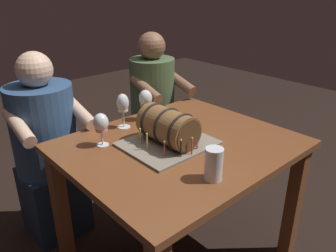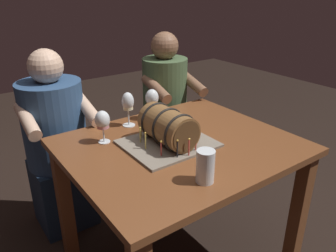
# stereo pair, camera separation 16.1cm
# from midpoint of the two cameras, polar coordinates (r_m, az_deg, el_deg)

# --- Properties ---
(dining_table) EXTENTS (1.11, 0.93, 0.75)m
(dining_table) POSITION_cam_midpoint_polar(r_m,az_deg,el_deg) (1.73, -0.69, -6.57)
(dining_table) COLOR brown
(dining_table) RESTS_ON ground
(barrel_cake) EXTENTS (0.42, 0.36, 0.19)m
(barrel_cake) POSITION_cam_midpoint_polar(r_m,az_deg,el_deg) (1.62, -2.85, -0.59)
(barrel_cake) COLOR gray
(barrel_cake) RESTS_ON dining_table
(wine_glass_rose) EXTENTS (0.07, 0.07, 0.17)m
(wine_glass_rose) POSITION_cam_midpoint_polar(r_m,az_deg,el_deg) (1.65, -14.15, 0.26)
(wine_glass_rose) COLOR white
(wine_glass_rose) RESTS_ON dining_table
(wine_glass_amber) EXTENTS (0.08, 0.08, 0.18)m
(wine_glass_amber) POSITION_cam_midpoint_polar(r_m,az_deg,el_deg) (1.92, -6.28, 4.47)
(wine_glass_amber) COLOR white
(wine_glass_amber) RESTS_ON dining_table
(wine_glass_white) EXTENTS (0.07, 0.07, 0.19)m
(wine_glass_white) POSITION_cam_midpoint_polar(r_m,az_deg,el_deg) (1.83, -10.26, 3.55)
(wine_glass_white) COLOR white
(wine_glass_white) RESTS_ON dining_table
(beer_pint) EXTENTS (0.07, 0.07, 0.14)m
(beer_pint) POSITION_cam_midpoint_polar(r_m,az_deg,el_deg) (1.35, 4.40, -6.84)
(beer_pint) COLOR white
(beer_pint) RESTS_ON dining_table
(person_seated_left) EXTENTS (0.41, 0.48, 1.16)m
(person_seated_left) POSITION_cam_midpoint_polar(r_m,az_deg,el_deg) (2.14, -21.87, -4.50)
(person_seated_left) COLOR #1B2D46
(person_seated_left) RESTS_ON ground
(person_seated_right) EXTENTS (0.38, 0.48, 1.19)m
(person_seated_right) POSITION_cam_midpoint_polar(r_m,az_deg,el_deg) (2.49, -4.40, 0.82)
(person_seated_right) COLOR #2A3A24
(person_seated_right) RESTS_ON ground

